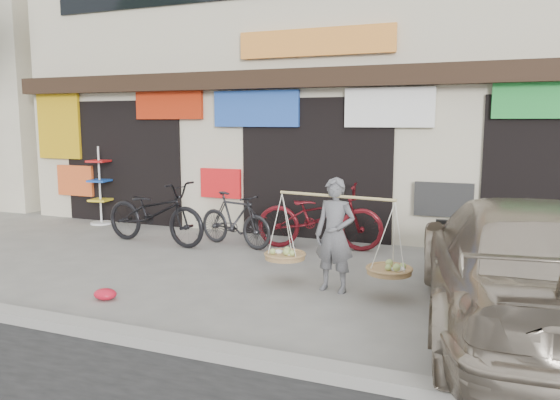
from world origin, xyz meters
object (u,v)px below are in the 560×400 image
at_px(bike_0, 155,212).
at_px(bike_1, 235,220).
at_px(display_rack, 100,193).
at_px(bike_2, 320,216).
at_px(street_vendor, 335,240).
at_px(suv, 527,266).

distance_m(bike_0, bike_1, 1.52).
distance_m(bike_1, display_rack, 3.83).
distance_m(bike_1, bike_2, 1.54).
bearing_deg(display_rack, bike_1, -12.42).
relative_size(bike_2, display_rack, 1.31).
bearing_deg(street_vendor, display_rack, 164.19).
distance_m(street_vendor, bike_0, 4.18).
distance_m(suv, display_rack, 9.09).
height_order(street_vendor, bike_2, street_vendor).
height_order(bike_2, suv, suv).
bearing_deg(display_rack, street_vendor, -23.52).
relative_size(bike_1, bike_2, 0.73).
relative_size(bike_0, bike_2, 1.00).
bearing_deg(bike_0, bike_2, -69.38).
xyz_separation_m(street_vendor, bike_1, (-2.43, 1.86, -0.21)).
relative_size(street_vendor, bike_1, 1.25).
bearing_deg(suv, bike_1, -36.06).
relative_size(street_vendor, display_rack, 1.20).
height_order(bike_1, bike_2, bike_2).
height_order(street_vendor, suv, street_vendor).
bearing_deg(bike_2, street_vendor, -167.30).
relative_size(bike_1, suv, 0.31).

